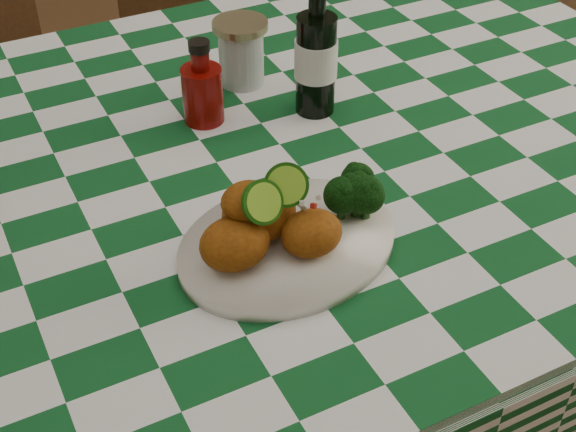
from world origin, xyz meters
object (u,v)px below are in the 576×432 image
plate (288,244)px  beer_bottle (316,44)px  fried_chicken_pile (275,211)px  mason_jar (241,53)px  ketchup_bottle (202,82)px  dining_table (229,344)px  wooden_chair_right (209,87)px

plate → beer_bottle: bearing=55.8°
beer_bottle → fried_chicken_pile: bearing=-126.6°
plate → mason_jar: (0.12, 0.41, 0.05)m
beer_bottle → ketchup_bottle: bearing=162.8°
dining_table → beer_bottle: beer_bottle is taller
mason_jar → beer_bottle: beer_bottle is taller
mason_jar → wooden_chair_right: 0.65m
dining_table → plate: size_ratio=5.66×
wooden_chair_right → beer_bottle: bearing=-73.6°
dining_table → plate: (0.01, -0.22, 0.40)m
ketchup_bottle → wooden_chair_right: wooden_chair_right is taller
fried_chicken_pile → plate: bearing=0.0°
fried_chicken_pile → wooden_chair_right: 1.04m
mason_jar → wooden_chair_right: bearing=75.4°
dining_table → beer_bottle: 0.55m
ketchup_bottle → wooden_chair_right: bearing=68.5°
fried_chicken_pile → ketchup_bottle: size_ratio=1.21×
fried_chicken_pile → wooden_chair_right: (0.28, 0.93, -0.38)m
dining_table → fried_chicken_pile: bearing=-93.0°
plate → ketchup_bottle: 0.34m
beer_bottle → wooden_chair_right: size_ratio=0.24×
fried_chicken_pile → beer_bottle: beer_bottle is taller
ketchup_bottle → mason_jar: ketchup_bottle is taller
ketchup_bottle → wooden_chair_right: size_ratio=0.14×
dining_table → mason_jar: (0.13, 0.19, 0.45)m
plate → wooden_chair_right: wooden_chair_right is taller
plate → beer_bottle: 0.35m
dining_table → wooden_chair_right: wooden_chair_right is taller
fried_chicken_pile → beer_bottle: 0.35m
ketchup_bottle → mason_jar: 0.13m
mason_jar → fried_chicken_pile: bearing=-108.9°
dining_table → mason_jar: bearing=56.3°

